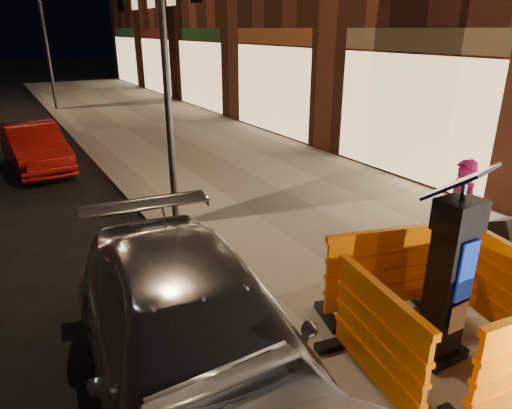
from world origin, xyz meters
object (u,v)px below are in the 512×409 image
car_silver (200,402)px  car_red (38,169)px  barrier_bldgside (498,287)px  man (458,212)px  parking_kiosk (450,273)px  barrier_back (379,272)px  barrier_kerbside (377,339)px

car_silver → car_red: 9.80m
barrier_bldgside → man: man is taller
parking_kiosk → car_silver: bearing=173.9°
barrier_back → car_red: bearing=122.0°
parking_kiosk → car_silver: (-2.49, 0.81, -1.18)m
barrier_back → car_red: barrier_back is taller
car_red → barrier_kerbside: bearing=-83.7°
parking_kiosk → car_silver: parking_kiosk is taller
barrier_bldgside → car_silver: barrier_bldgside is taller
barrier_kerbside → barrier_bldgside: 1.90m
parking_kiosk → man: 2.46m
parking_kiosk → car_red: 11.07m
barrier_bldgside → barrier_kerbside: bearing=104.0°
barrier_back → barrier_bldgside: size_ratio=1.00×
car_silver → car_red: (-0.46, 9.79, 0.00)m
car_red → barrier_back: bearing=-77.4°
man → barrier_back: bearing=-54.2°
parking_kiosk → car_silver: 2.88m
barrier_kerbside → man: 3.28m
barrier_bldgside → car_red: bearing=34.2°
parking_kiosk → car_red: (-2.95, 10.60, -1.18)m
parking_kiosk → barrier_kerbside: parking_kiosk is taller
barrier_kerbside → barrier_bldgside: bearing=-80.0°
parking_kiosk → car_red: size_ratio=0.56×
barrier_back → car_silver: (-2.49, -0.14, -0.72)m
parking_kiosk → car_red: bearing=117.6°
barrier_back → car_silver: bearing=-161.9°
barrier_kerbside → car_red: barrier_kerbside is taller
barrier_kerbside → car_red: bearing=20.7°
car_red → man: bearing=-66.0°
car_red → man: size_ratio=2.24×
barrier_kerbside → man: bearing=-54.8°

